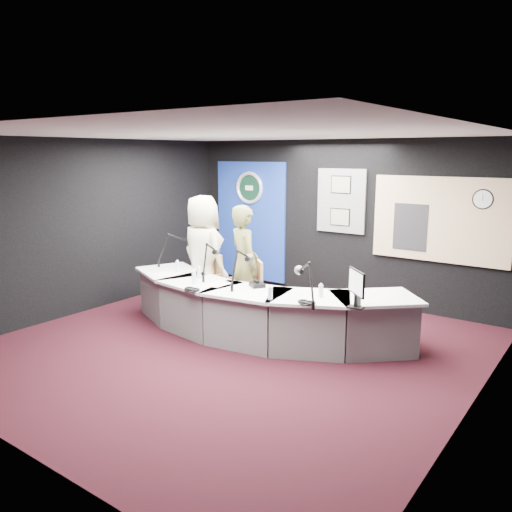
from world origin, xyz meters
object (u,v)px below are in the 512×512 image
Objects in this scene: broadcast_desk at (254,310)px; armchair_left at (204,282)px; armchair_right at (244,290)px; person_man at (203,254)px; person_woman at (244,264)px.

armchair_left is (-1.35, 0.44, 0.11)m from broadcast_desk.
armchair_left is 0.98× the size of armchair_right.
broadcast_desk is at bearing 173.65° from person_man.
person_woman is at bearing 0.00° from armchair_right.
armchair_left is 0.84m from armchair_right.
broadcast_desk is at bearing 1.33° from armchair_right.
person_man is at bearing 0.00° from armchair_left.
person_man reaches higher than broadcast_desk.
person_woman is at bearing 139.34° from broadcast_desk.
person_woman is at bearing -168.86° from person_man.
armchair_right is 0.41m from person_woman.
armchair_right is 0.96m from person_man.
armchair_left is 0.94m from person_woman.
armchair_left is at bearing -0.00° from person_man.
armchair_left is 0.47m from person_man.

